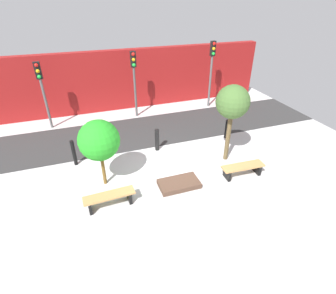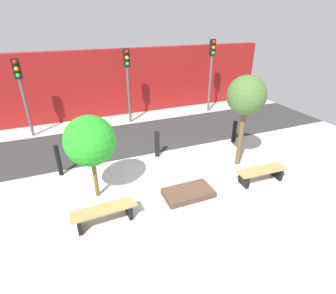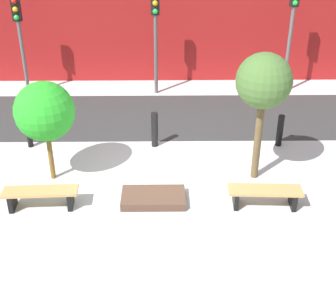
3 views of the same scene
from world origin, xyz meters
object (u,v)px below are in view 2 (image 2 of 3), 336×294
at_px(bollard_far_left, 59,161).
at_px(traffic_light_mid_east, 212,63).
at_px(traffic_light_west, 20,84).
at_px(bench_left, 104,212).
at_px(tree_behind_right_bench, 246,97).
at_px(bench_right, 261,173).
at_px(tree_behind_left_bench, 90,141).
at_px(bollard_left, 157,144).
at_px(bollard_center, 234,131).
at_px(planter_bed, 188,193).
at_px(traffic_light_mid_west, 127,73).

relative_size(bollard_far_left, traffic_light_mid_east, 0.29).
bearing_deg(traffic_light_west, traffic_light_mid_east, 0.01).
xyz_separation_m(bench_left, tree_behind_right_bench, (4.95, 1.23, 2.14)).
bearing_deg(bench_right, tree_behind_left_bench, 168.72).
xyz_separation_m(bollard_left, traffic_light_west, (-4.45, 3.87, 1.79)).
bearing_deg(bollard_center, traffic_light_mid_east, 75.23).
relative_size(bollard_center, traffic_light_west, 0.27).
relative_size(bench_left, bollard_center, 1.83).
distance_m(tree_behind_right_bench, bollard_left, 3.55).
xyz_separation_m(planter_bed, traffic_light_mid_east, (4.45, 6.51, 2.48)).
xyz_separation_m(planter_bed, bollard_left, (0.00, 2.64, 0.40)).
bearing_deg(bench_right, tree_behind_right_bench, 92.62).
relative_size(tree_behind_right_bench, traffic_light_mid_east, 0.84).
relative_size(bench_right, bollard_center, 1.82).
distance_m(traffic_light_mid_west, traffic_light_mid_east, 4.45).
xyz_separation_m(tree_behind_left_bench, traffic_light_mid_east, (6.93, 5.49, 0.79)).
distance_m(bench_right, bollard_left, 3.77).
relative_size(tree_behind_right_bench, bollard_left, 3.16).
height_order(tree_behind_right_bench, bollard_center, tree_behind_right_bench).
bearing_deg(bench_right, planter_bed, 178.00).
height_order(bench_right, bollard_far_left, bollard_far_left).
height_order(planter_bed, bollard_left, bollard_left).
bearing_deg(planter_bed, traffic_light_west, 124.35).
height_order(planter_bed, traffic_light_mid_west, traffic_light_mid_west).
bearing_deg(bench_left, traffic_light_mid_west, 67.13).
height_order(tree_behind_left_bench, traffic_light_mid_west, traffic_light_mid_west).
height_order(bench_left, planter_bed, bench_left).
bearing_deg(traffic_light_mid_east, bollard_left, -138.99).
distance_m(planter_bed, traffic_light_mid_east, 8.27).
bearing_deg(bollard_far_left, tree_behind_right_bench, -15.31).
bearing_deg(tree_behind_right_bench, bench_right, -90.00).
bearing_deg(bollard_center, tree_behind_left_bench, -164.69).
bearing_deg(traffic_light_mid_west, bench_right, -69.75).
relative_size(planter_bed, tree_behind_left_bench, 0.58).
distance_m(planter_bed, traffic_light_mid_west, 6.91).
bearing_deg(bollard_center, tree_behind_right_bench, -120.56).
bearing_deg(planter_bed, bench_right, -4.62).
distance_m(bench_left, bollard_far_left, 3.01).
relative_size(bench_right, tree_behind_right_bench, 0.52).
xyz_separation_m(bench_right, planter_bed, (-2.48, 0.20, -0.23)).
bearing_deg(tree_behind_right_bench, traffic_light_mid_east, 70.20).
xyz_separation_m(tree_behind_right_bench, traffic_light_mid_east, (1.97, 5.49, 0.11)).
relative_size(bollard_far_left, bollard_left, 1.08).
relative_size(bench_left, tree_behind_left_bench, 0.67).
xyz_separation_m(traffic_light_mid_west, traffic_light_mid_east, (4.45, 0.00, 0.16)).
relative_size(planter_bed, bollard_left, 1.45).
bearing_deg(traffic_light_mid_west, tree_behind_left_bench, -114.29).
bearing_deg(traffic_light_mid_west, traffic_light_west, -179.99).
bearing_deg(tree_behind_left_bench, bench_right, -13.90).
bearing_deg(tree_behind_right_bench, bollard_far_left, 164.69).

